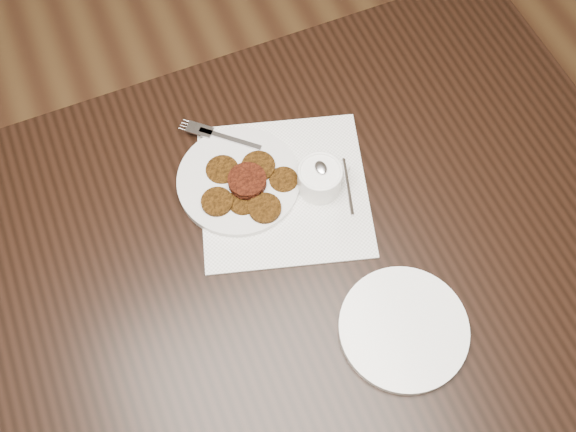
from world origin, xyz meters
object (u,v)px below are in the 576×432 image
Objects in this scene: napkin at (284,190)px; plate_with_patty at (238,178)px; plate_empty at (404,329)px; table at (272,325)px; sauce_ramekin at (320,170)px.

plate_with_patty reaches higher than napkin.
plate_empty is (0.15, -0.36, -0.01)m from plate_with_patty.
plate_empty is at bearing -67.60° from plate_with_patty.
napkin is 0.33m from plate_empty.
table is 6.29× the size of plate_with_patty.
sauce_ramekin reaches higher than napkin.
plate_with_patty is 0.39m from plate_empty.
sauce_ramekin is 0.30m from plate_empty.
napkin is at bearing -34.07° from plate_with_patty.
napkin is 1.34× the size of plate_with_patty.
napkin is at bearing 163.69° from sauce_ramekin.
sauce_ramekin is at bearing 34.97° from table.
plate_with_patty reaches higher than plate_empty.
table is 6.62× the size of plate_empty.
napkin is at bearing 104.29° from plate_empty.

